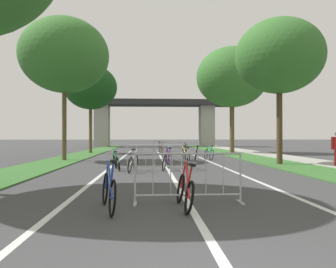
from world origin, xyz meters
name	(u,v)px	position (x,y,z in m)	size (l,w,h in m)	color
grass_verge_left	(77,156)	(-5.77, 21.52, 0.03)	(2.35, 52.61, 0.05)	#386B2D
grass_verge_right	(241,156)	(5.77, 21.52, 0.03)	(2.35, 52.61, 0.05)	#386B2D
sidewalk_path_right	(272,155)	(7.99, 21.52, 0.04)	(2.09, 52.61, 0.08)	#9E9B93
lane_stripe_center	(165,163)	(0.00, 15.22, 0.00)	(0.14, 30.44, 0.01)	silver
lane_stripe_right_lane	(213,163)	(2.53, 15.22, 0.00)	(0.14, 30.44, 0.01)	silver
lane_stripe_left_lane	(115,163)	(-2.53, 15.22, 0.00)	(0.14, 30.44, 0.01)	silver
overpass_bridge	(155,114)	(0.00, 43.48, 4.46)	(20.90, 3.77, 6.26)	#2D2D30
tree_left_oak_mid	(64,55)	(-5.62, 17.29, 6.01)	(5.03, 5.03, 8.15)	brown
tree_left_pine_near	(91,87)	(-5.60, 25.98, 5.44)	(4.32, 4.32, 7.29)	brown
tree_right_pine_far	(279,56)	(5.55, 13.88, 5.30)	(4.29, 4.29, 7.14)	#4C3823
tree_right_oak_near	(232,77)	(6.13, 25.72, 6.33)	(5.93, 5.93, 8.87)	brown
crowd_barrier_nearest	(188,179)	(0.00, 4.57, 0.52)	(2.25, 0.46, 1.05)	#ADADB2
crowd_barrier_second	(155,158)	(-0.57, 11.38, 0.52)	(2.26, 0.49, 1.05)	#ADADB2
crowd_barrier_third	(180,151)	(1.09, 18.19, 0.52)	(2.26, 0.49, 1.05)	#ADADB2
crowd_barrier_fourth	(167,147)	(0.66, 24.99, 0.52)	(2.26, 0.50, 1.05)	#ADADB2
bicycle_black_0	(196,154)	(1.98, 17.70, 0.35)	(0.59, 1.67, 0.89)	black
bicycle_green_1	(116,162)	(-2.16, 11.77, 0.34)	(0.71, 1.63, 0.88)	black
bicycle_white_2	(187,160)	(0.80, 11.90, 0.39)	(0.53, 1.72, 0.91)	black
bicycle_orange_3	(161,149)	(0.20, 25.36, 0.38)	(0.55, 1.63, 0.97)	black
bicycle_yellow_4	(185,153)	(1.40, 18.55, 0.35)	(0.62, 1.61, 0.92)	black
bicycle_blue_5	(109,191)	(-1.56, 4.00, 0.37)	(0.54, 1.72, 0.97)	black
bicycle_red_6	(185,190)	(-0.12, 4.09, 0.35)	(0.46, 1.70, 0.92)	black
bicycle_silver_7	(133,163)	(-1.42, 10.92, 0.36)	(0.59, 1.64, 0.93)	black
bicycle_purple_8	(167,160)	(-0.04, 11.83, 0.38)	(0.56, 1.73, 1.03)	black
bicycle_teal_9	(209,154)	(2.76, 17.66, 0.36)	(0.50, 1.64, 0.93)	black
bicycle_black_10	(187,149)	(2.19, 24.56, 0.37)	(0.53, 1.73, 0.92)	black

